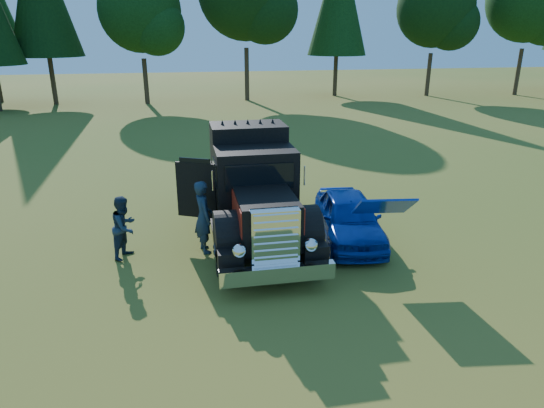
{
  "coord_description": "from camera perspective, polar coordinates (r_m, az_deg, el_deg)",
  "views": [
    {
      "loc": [
        -1.6,
        -10.25,
        5.43
      ],
      "look_at": [
        0.53,
        0.88,
        1.37
      ],
      "focal_mm": 32.0,
      "sensor_mm": 36.0,
      "label": 1
    }
  ],
  "objects": [
    {
      "name": "spectator_near",
      "position": [
        12.5,
        -8.07,
        -1.48
      ],
      "size": [
        0.6,
        0.78,
        1.9
      ],
      "primitive_type": "imported",
      "rotation": [
        0.0,
        0.0,
        1.8
      ],
      "color": "#20284C",
      "rests_on": "ground"
    },
    {
      "name": "diamond_t_truck",
      "position": [
        13.15,
        -2.24,
        1.31
      ],
      "size": [
        3.29,
        7.16,
        3.0
      ],
      "color": "black",
      "rests_on": "ground"
    },
    {
      "name": "ground",
      "position": [
        11.71,
        -1.75,
        -7.91
      ],
      "size": [
        120.0,
        120.0,
        0.0
      ],
      "primitive_type": "plane",
      "color": "#3B5A1A",
      "rests_on": "ground"
    },
    {
      "name": "spectator_far",
      "position": [
        12.66,
        -16.95,
        -2.6
      ],
      "size": [
        0.9,
        0.97,
        1.61
      ],
      "primitive_type": "imported",
      "rotation": [
        0.0,
        0.0,
        1.1
      ],
      "color": "#1E2947",
      "rests_on": "ground"
    },
    {
      "name": "hotrod_coupe",
      "position": [
        13.32,
        9.05,
        -1.55
      ],
      "size": [
        2.0,
        4.21,
        1.89
      ],
      "color": "#0831B3",
      "rests_on": "ground"
    }
  ]
}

